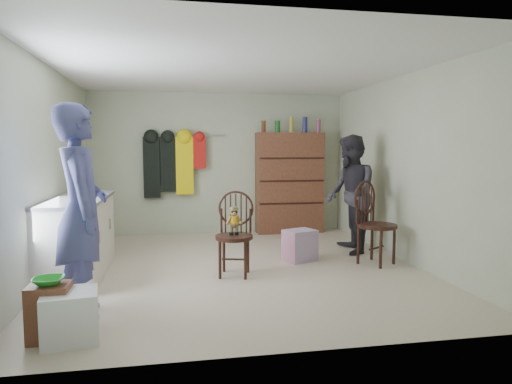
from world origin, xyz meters
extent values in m
plane|color=beige|center=(0.00, 0.00, 0.00)|extent=(5.00, 5.00, 0.00)
plane|color=beige|center=(0.00, 2.50, 1.25)|extent=(4.50, 0.00, 4.50)
plane|color=beige|center=(-2.25, 0.00, 1.25)|extent=(0.00, 5.00, 5.00)
plane|color=beige|center=(2.25, 0.00, 1.25)|extent=(0.00, 5.00, 5.00)
plane|color=white|center=(0.00, 0.00, 2.50)|extent=(5.00, 5.00, 0.00)
cube|color=silver|center=(-1.95, 0.00, 0.45)|extent=(0.60, 1.80, 0.90)
cube|color=slate|center=(-1.95, 0.00, 0.92)|extent=(0.64, 1.86, 0.04)
cylinder|color=#99999E|center=(-1.64, -0.45, 0.54)|extent=(0.02, 0.02, 0.14)
cylinder|color=#99999E|center=(-1.64, 0.45, 0.54)|extent=(0.02, 0.02, 0.14)
cube|color=brown|center=(-1.81, -1.92, 0.23)|extent=(0.32, 0.27, 0.45)
imported|color=green|center=(-1.81, -1.92, 0.48)|extent=(0.24, 0.24, 0.06)
cube|color=white|center=(-1.64, -1.97, 0.20)|extent=(0.47, 0.45, 0.40)
cylinder|color=#351A12|center=(-0.12, -0.36, 0.47)|extent=(0.55, 0.55, 0.04)
cylinder|color=#351A12|center=(-0.30, -0.47, 0.22)|extent=(0.04, 0.04, 0.45)
cylinder|color=#351A12|center=(-0.01, -0.54, 0.22)|extent=(0.04, 0.04, 0.45)
cylinder|color=#351A12|center=(-0.22, -0.17, 0.22)|extent=(0.04, 0.04, 0.45)
cylinder|color=#351A12|center=(0.07, -0.25, 0.22)|extent=(0.04, 0.04, 0.45)
torus|color=#351A12|center=(-0.07, -0.19, 0.79)|extent=(0.43, 0.14, 0.44)
cylinder|color=#351A12|center=(-0.25, -0.15, 0.64)|extent=(0.03, 0.03, 0.30)
cylinder|color=#351A12|center=(0.10, -0.24, 0.64)|extent=(0.03, 0.03, 0.30)
cylinder|color=yellow|center=(-0.12, -0.34, 0.67)|extent=(0.11, 0.11, 0.10)
cylinder|color=#475128|center=(-0.12, -0.34, 0.57)|extent=(0.06, 0.06, 0.16)
sphere|color=#9E7042|center=(-0.12, -0.34, 0.77)|extent=(0.10, 0.10, 0.10)
cylinder|color=#475128|center=(-0.12, -0.34, 0.81)|extent=(0.08, 0.08, 0.03)
cube|color=black|center=(-0.12, -0.39, 0.77)|extent=(0.07, 0.01, 0.02)
cylinder|color=#351A12|center=(1.80, -0.15, 0.51)|extent=(0.67, 0.67, 0.05)
cylinder|color=#351A12|center=(1.75, -0.38, 0.24)|extent=(0.04, 0.04, 0.49)
cylinder|color=#351A12|center=(2.02, -0.20, 0.24)|extent=(0.04, 0.04, 0.49)
cylinder|color=#351A12|center=(1.57, -0.10, 0.24)|extent=(0.04, 0.04, 0.49)
cylinder|color=#351A12|center=(1.84, 0.08, 0.24)|extent=(0.04, 0.04, 0.49)
torus|color=#351A12|center=(1.69, 0.01, 0.86)|extent=(0.41, 0.28, 0.47)
cylinder|color=#351A12|center=(1.54, -0.10, 0.70)|extent=(0.03, 0.03, 0.32)
cylinder|color=#351A12|center=(1.86, 0.11, 0.70)|extent=(0.03, 0.03, 0.32)
cube|color=pink|center=(0.86, 0.21, 0.21)|extent=(0.49, 0.44, 0.42)
imported|color=#4A4C88|center=(-1.64, -1.38, 0.96)|extent=(0.60, 0.78, 1.92)
imported|color=#2D2B33|center=(1.71, 0.55, 0.86)|extent=(0.75, 0.91, 1.72)
cube|color=brown|center=(1.25, 2.30, 0.90)|extent=(1.20, 0.38, 1.80)
cube|color=#351A12|center=(1.25, 2.11, 0.55)|extent=(1.16, 0.02, 0.03)
cube|color=#351A12|center=(1.25, 2.11, 0.95)|extent=(1.16, 0.02, 0.03)
cube|color=#351A12|center=(1.25, 2.11, 1.35)|extent=(1.16, 0.02, 0.03)
cylinder|color=#592D14|center=(0.75, 2.20, 1.90)|extent=(0.08, 0.08, 0.20)
cylinder|color=#19591E|center=(1.00, 2.20, 1.90)|extent=(0.09, 0.09, 0.21)
cylinder|color=#A59933|center=(1.25, 2.20, 1.94)|extent=(0.07, 0.07, 0.28)
cylinder|color=navy|center=(1.50, 2.20, 1.94)|extent=(0.09, 0.09, 0.28)
cylinder|color=#8C3F59|center=(1.75, 2.20, 1.92)|extent=(0.08, 0.08, 0.23)
cylinder|color=#99999E|center=(-0.40, 2.44, 1.75)|extent=(1.00, 0.02, 0.02)
cube|color=black|center=(-1.18, 2.38, 1.19)|extent=(0.28, 0.10, 1.05)
cube|color=black|center=(-0.90, 2.38, 1.25)|extent=(0.26, 0.10, 0.95)
cube|color=yellow|center=(-0.62, 2.38, 1.22)|extent=(0.30, 0.10, 1.00)
cube|color=red|center=(-0.36, 2.38, 1.44)|extent=(0.22, 0.10, 0.55)
camera|label=1|loc=(-0.83, -5.67, 1.52)|focal=32.00mm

